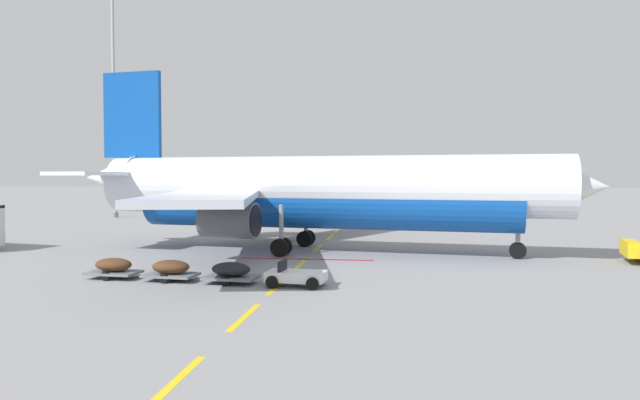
% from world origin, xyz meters
% --- Properties ---
extents(ground, '(400.00, 400.00, 0.00)m').
position_xyz_m(ground, '(40.00, 40.00, 0.00)').
color(ground, gray).
extents(apron_paint_markings, '(8.00, 93.25, 0.01)m').
position_xyz_m(apron_paint_markings, '(18.00, 36.68, 0.00)').
color(apron_paint_markings, yellow).
rests_on(apron_paint_markings, ground).
extents(airliner_foreground, '(34.79, 34.28, 12.20)m').
position_xyz_m(airliner_foreground, '(18.05, 25.53, 3.95)').
color(airliner_foreground, silver).
rests_on(airliner_foreground, ground).
extents(baggage_train, '(11.69, 2.66, 1.14)m').
position_xyz_m(baggage_train, '(14.30, 14.03, 0.53)').
color(baggage_train, silver).
rests_on(baggage_train, ground).
extents(apron_light_mast_near, '(1.80, 1.80, 28.87)m').
position_xyz_m(apron_light_mast_near, '(-9.59, 53.27, 17.64)').
color(apron_light_mast_near, slate).
rests_on(apron_light_mast_near, ground).
extents(terminal_satellite, '(99.85, 20.38, 12.41)m').
position_xyz_m(terminal_satellite, '(11.37, 151.77, 5.42)').
color(terminal_satellite, gray).
rests_on(terminal_satellite, ground).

